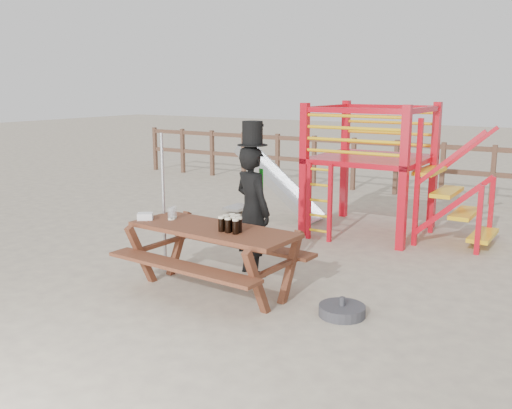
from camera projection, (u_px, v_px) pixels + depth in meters
ground at (237, 295)px, 6.55m from camera, size 60.00×60.00×0.00m
back_fence at (419, 163)px, 12.20m from camera, size 15.09×0.09×1.20m
playground_fort at (366, 167)px, 9.24m from camera, size 4.71×1.84×2.10m
picnic_table at (213, 251)px, 6.57m from camera, size 2.07×1.49×0.77m
man_with_hat at (253, 207)px, 7.11m from camera, size 0.71×0.60×1.94m
metal_pole at (164, 204)px, 7.20m from camera, size 0.04×0.04×1.79m
parasol_base at (342, 311)px, 5.95m from camera, size 0.49×0.49×0.21m
paper_bag at (145, 216)px, 6.89m from camera, size 0.23×0.22×0.08m
stout_pints at (232, 224)px, 6.33m from camera, size 0.27×0.26×0.17m
empty_glasses at (172, 214)px, 6.90m from camera, size 0.10×0.15×0.15m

